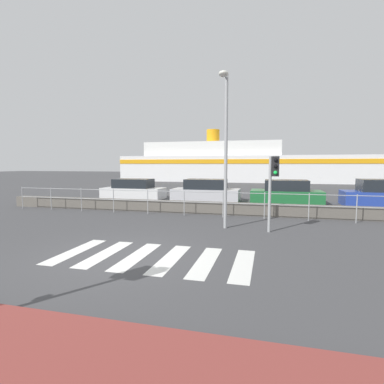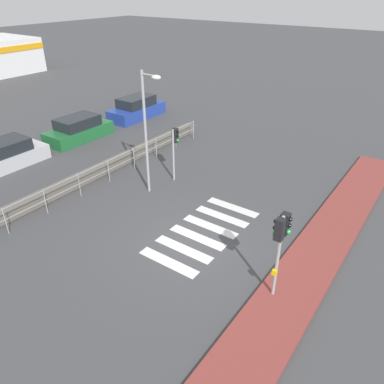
{
  "view_description": "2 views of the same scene",
  "coord_description": "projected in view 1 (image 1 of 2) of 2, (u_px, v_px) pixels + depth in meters",
  "views": [
    {
      "loc": [
        3.71,
        -6.92,
        2.36
      ],
      "look_at": [
        1.43,
        2.0,
        1.5
      ],
      "focal_mm": 28.0,
      "sensor_mm": 36.0,
      "label": 1
    },
    {
      "loc": [
        -9.19,
        -6.6,
        8.57
      ],
      "look_at": [
        1.53,
        1.0,
        1.2
      ],
      "focal_mm": 35.0,
      "sensor_mm": 36.0,
      "label": 2
    }
  ],
  "objects": [
    {
      "name": "harbor_fence",
      "position": [
        184.0,
        199.0,
        13.67
      ],
      "size": [
        17.94,
        0.04,
        1.17
      ],
      "color": "#9EA0A3",
      "rests_on": "ground_plane"
    },
    {
      "name": "parked_car_blue",
      "position": [
        384.0,
        195.0,
        16.78
      ],
      "size": [
        4.35,
        1.82,
        1.51
      ],
      "color": "#233D9E",
      "rests_on": "ground_plane"
    },
    {
      "name": "traffic_light_far",
      "position": [
        273.0,
        177.0,
        10.21
      ],
      "size": [
        0.34,
        0.32,
        2.62
      ],
      "color": "#9EA0A3",
      "rests_on": "ground_plane"
    },
    {
      "name": "streetlamp",
      "position": [
        225.0,
        133.0,
        10.57
      ],
      "size": [
        0.32,
        1.02,
        5.53
      ],
      "color": "#9EA0A3",
      "rests_on": "ground_plane"
    },
    {
      "name": "ground_plane",
      "position": [
        120.0,
        255.0,
        7.8
      ],
      "size": [
        160.0,
        160.0,
        0.0
      ],
      "primitive_type": "plane",
      "color": "#424244"
    },
    {
      "name": "seawall",
      "position": [
        189.0,
        207.0,
        14.56
      ],
      "size": [
        19.89,
        0.55,
        0.55
      ],
      "color": "#605B54",
      "rests_on": "ground_plane"
    },
    {
      "name": "crosswalk",
      "position": [
        153.0,
        257.0,
        7.57
      ],
      "size": [
        4.95,
        2.4,
        0.01
      ],
      "color": "silver",
      "rests_on": "ground_plane"
    },
    {
      "name": "parked_car_green",
      "position": [
        286.0,
        193.0,
        18.08
      ],
      "size": [
        4.17,
        1.84,
        1.41
      ],
      "color": "#1E6633",
      "rests_on": "ground_plane"
    },
    {
      "name": "parked_car_silver",
      "position": [
        206.0,
        192.0,
        19.3
      ],
      "size": [
        4.31,
        1.87,
        1.4
      ],
      "color": "#BCBCC1",
      "rests_on": "ground_plane"
    },
    {
      "name": "ferry_boat",
      "position": [
        235.0,
        165.0,
        41.63
      ],
      "size": [
        32.94,
        7.48,
        7.19
      ],
      "color": "white",
      "rests_on": "ground_plane"
    },
    {
      "name": "parked_car_white",
      "position": [
        134.0,
        190.0,
        20.56
      ],
      "size": [
        4.19,
        1.79,
        1.35
      ],
      "color": "silver",
      "rests_on": "ground_plane"
    }
  ]
}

